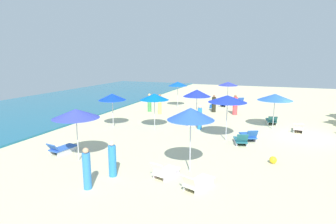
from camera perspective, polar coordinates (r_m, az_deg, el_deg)
ground_plane at (r=19.08m, az=26.55°, el=-4.57°), size 60.00×60.00×0.00m
ocean at (r=27.98m, az=-27.33°, el=0.23°), size 60.00×14.40×0.12m
umbrella_0 at (r=19.47m, az=-11.47°, el=3.06°), size 1.89×1.89×2.34m
umbrella_1 at (r=18.48m, az=-2.84°, el=3.16°), size 1.95×1.95×2.43m
umbrella_2 at (r=19.78m, az=21.24°, el=2.89°), size 2.28×2.28×2.41m
lounge_chair_2_0 at (r=19.95m, az=25.37°, el=-3.02°), size 1.34×0.70×0.68m
lounge_chair_2_1 at (r=21.54m, az=20.58°, el=-1.66°), size 1.45×0.83×0.69m
umbrella_3 at (r=11.39m, az=4.72°, el=-0.39°), size 1.97×1.97×2.78m
lounge_chair_3_0 at (r=10.67m, az=6.10°, el=-14.25°), size 1.55×1.04×0.67m
lounge_chair_3_1 at (r=11.49m, az=-0.69°, el=-12.16°), size 1.39×0.95×0.75m
umbrella_4 at (r=16.18m, az=12.20°, el=2.69°), size 2.22×2.22×2.68m
lounge_chair_4_0 at (r=16.04m, az=14.80°, el=-5.63°), size 1.42×0.93×0.75m
lounge_chair_4_1 at (r=16.97m, az=16.28°, el=-4.76°), size 1.59×1.19×0.76m
umbrella_5 at (r=28.90m, az=12.31°, el=5.71°), size 1.97×1.97×2.33m
lounge_chair_5_0 at (r=27.95m, az=11.56°, el=1.69°), size 1.54×0.85×0.66m
lounge_chair_5_1 at (r=29.61m, az=14.46°, el=2.09°), size 1.43×1.16×0.77m
umbrella_6 at (r=26.98m, az=2.04°, el=5.84°), size 1.85×1.85×2.47m
umbrella_7 at (r=20.59m, az=5.99°, el=3.92°), size 2.06×2.06×2.46m
lounge_chair_7_0 at (r=20.05m, az=4.36°, el=-1.97°), size 1.44×1.15×0.60m
umbrella_8 at (r=13.40m, az=-18.51°, el=-0.32°), size 2.15×2.15×2.48m
lounge_chair_8_0 at (r=15.20m, az=-21.12°, el=-7.03°), size 1.54×0.86×0.65m
beachgoer_0 at (r=11.64m, az=-11.42°, el=-9.65°), size 0.45×0.45×1.51m
beachgoer_1 at (r=23.99m, az=13.71°, el=1.29°), size 0.51×0.51×1.71m
beachgoer_2 at (r=18.76m, az=6.58°, el=-1.16°), size 0.35×0.35×1.67m
beachgoer_3 at (r=24.83m, az=9.46°, el=1.60°), size 0.48×0.48×1.53m
beachgoer_4 at (r=24.75m, az=-3.85°, el=1.85°), size 0.41×0.41×1.63m
beachgoer_5 at (r=10.79m, az=-16.43°, el=-11.34°), size 0.42×0.42×1.60m
beachgoer_6 at (r=23.59m, az=-1.71°, el=1.60°), size 0.40×0.40×1.72m
beach_ball_0 at (r=13.78m, az=20.90°, el=-9.24°), size 0.33×0.33×0.33m
cooler_box_1 at (r=26.84m, az=9.14°, el=1.19°), size 0.57×0.45×0.35m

